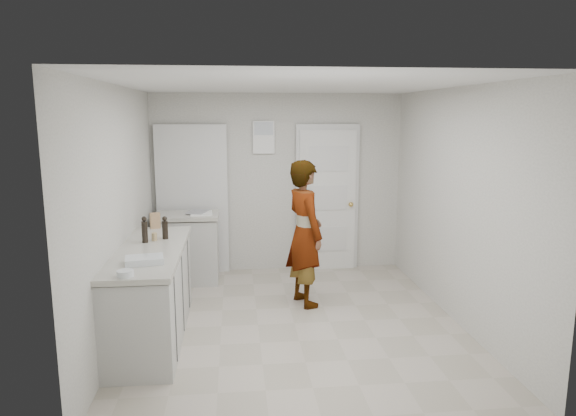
{
  "coord_description": "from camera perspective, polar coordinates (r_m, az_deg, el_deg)",
  "views": [
    {
      "loc": [
        -0.6,
        -5.17,
        2.22
      ],
      "look_at": [
        -0.02,
        0.4,
        1.19
      ],
      "focal_mm": 32.0,
      "sensor_mm": 36.0,
      "label": 1
    }
  ],
  "objects": [
    {
      "name": "ground",
      "position": [
        5.66,
        0.69,
        -12.68
      ],
      "size": [
        4.0,
        4.0,
        0.0
      ],
      "primitive_type": "plane",
      "color": "#A89F8D",
      "rests_on": "ground"
    },
    {
      "name": "egg_bowl",
      "position": [
        4.37,
        -17.63,
        -6.96
      ],
      "size": [
        0.13,
        0.13,
        0.05
      ],
      "color": "silver",
      "rests_on": "main_counter"
    },
    {
      "name": "side_counter",
      "position": [
        6.98,
        -11.08,
        -4.64
      ],
      "size": [
        0.84,
        0.61,
        0.93
      ],
      "color": "#B0B0AB",
      "rests_on": "ground"
    },
    {
      "name": "spice_jar",
      "position": [
        5.49,
        -14.63,
        -3.1
      ],
      "size": [
        0.05,
        0.05,
        0.08
      ],
      "primitive_type": "cylinder",
      "color": "tan",
      "rests_on": "main_counter"
    },
    {
      "name": "oil_cruet_b",
      "position": [
        5.42,
        -15.65,
        -2.37
      ],
      "size": [
        0.06,
        0.06,
        0.27
      ],
      "color": "black",
      "rests_on": "main_counter"
    },
    {
      "name": "papers",
      "position": [
        6.85,
        -9.59,
        -0.57
      ],
      "size": [
        0.3,
        0.37,
        0.01
      ],
      "primitive_type": "cube",
      "rotation": [
        0.0,
        0.0,
        0.06
      ],
      "color": "white",
      "rests_on": "side_counter"
    },
    {
      "name": "person",
      "position": [
        5.96,
        1.88,
        -2.82
      ],
      "size": [
        0.59,
        0.72,
        1.71
      ],
      "primitive_type": "imported",
      "rotation": [
        0.0,
        0.0,
        1.9
      ],
      "color": "silver",
      "rests_on": "ground"
    },
    {
      "name": "room_shell",
      "position": [
        7.23,
        -2.45,
        0.9
      ],
      "size": [
        4.0,
        4.0,
        4.0
      ],
      "color": "#ACAAA2",
      "rests_on": "ground"
    },
    {
      "name": "main_counter",
      "position": [
        5.35,
        -14.89,
        -9.52
      ],
      "size": [
        0.64,
        1.96,
        0.93
      ],
      "color": "#B0B0AB",
      "rests_on": "ground"
    },
    {
      "name": "cake_mix_box",
      "position": [
        6.06,
        -14.54,
        -1.37
      ],
      "size": [
        0.12,
        0.09,
        0.18
      ],
      "primitive_type": "cube",
      "rotation": [
        0.0,
        0.0,
        0.37
      ],
      "color": "#9A6A4D",
      "rests_on": "main_counter"
    },
    {
      "name": "oil_cruet_a",
      "position": [
        5.52,
        -13.51,
        -2.19
      ],
      "size": [
        0.06,
        0.06,
        0.24
      ],
      "color": "black",
      "rests_on": "main_counter"
    },
    {
      "name": "baking_dish",
      "position": [
        4.7,
        -15.67,
        -5.61
      ],
      "size": [
        0.36,
        0.28,
        0.06
      ],
      "rotation": [
        0.0,
        0.0,
        0.17
      ],
      "color": "silver",
      "rests_on": "main_counter"
    }
  ]
}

